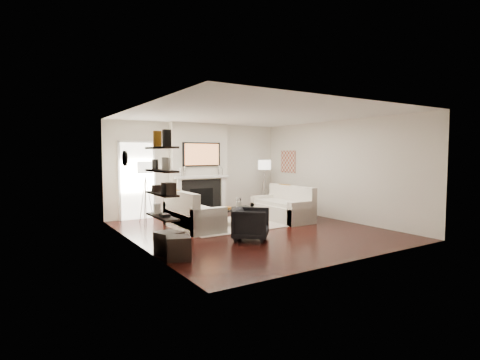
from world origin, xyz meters
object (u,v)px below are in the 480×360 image
coffee_table (234,209)px  lamp_left_shade (145,167)px  loveseat_right_base (282,212)px  armchair (251,222)px  lamp_right_shade (265,165)px  ottoman_near (169,243)px  loveseat_left_base (193,220)px

coffee_table → lamp_left_shade: lamp_left_shade is taller
loveseat_right_base → armchair: bearing=-143.8°
lamp_right_shade → ottoman_near: lamp_right_shade is taller
loveseat_left_base → lamp_right_shade: lamp_right_shade is taller
loveseat_right_base → armchair: (-2.00, -1.46, 0.15)m
loveseat_left_base → ottoman_near: (-1.34, -1.83, -0.01)m
armchair → ottoman_near: 1.89m
armchair → lamp_right_shade: lamp_right_shade is taller
lamp_left_shade → armchair: bearing=-67.4°
lamp_left_shade → lamp_right_shade: same height
loveseat_right_base → armchair: armchair is taller
loveseat_left_base → lamp_right_shade: (3.18, 1.49, 1.24)m
lamp_left_shade → lamp_right_shade: 3.90m
loveseat_left_base → armchair: (0.54, -1.67, 0.15)m
coffee_table → lamp_left_shade: (-1.81, 1.42, 1.05)m
loveseat_right_base → coffee_table: 1.47m
loveseat_right_base → coffee_table: size_ratio=1.64×
coffee_table → loveseat_right_base: bearing=-5.6°
loveseat_left_base → armchair: 1.76m
coffee_table → lamp_left_shade: bearing=141.9°
loveseat_left_base → loveseat_right_base: bearing=-4.7°
coffee_table → armchair: bearing=-108.9°
loveseat_left_base → lamp_left_shade: (-0.72, 1.35, 1.24)m
armchair → lamp_left_shade: size_ratio=1.82×
armchair → ottoman_near: bearing=136.4°
coffee_table → lamp_right_shade: size_ratio=2.75×
armchair → ottoman_near: (-1.88, -0.15, -0.16)m
loveseat_right_base → ottoman_near: size_ratio=4.50×
coffee_table → lamp_left_shade: 2.53m
ottoman_near → lamp_right_shade: bearing=36.3°
coffee_table → armchair: armchair is taller
armchair → ottoman_near: armchair is taller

